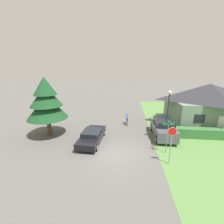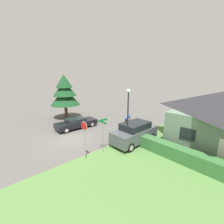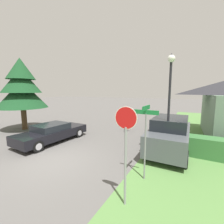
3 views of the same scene
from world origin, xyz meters
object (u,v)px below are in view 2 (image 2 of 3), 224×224
at_px(sedan_left_lane, 76,123).
at_px(street_name_sign, 103,130).
at_px(parked_suv_right, 135,133).
at_px(conifer_tall_near, 65,92).
at_px(street_lamp, 128,107).
at_px(stop_sign, 84,134).
at_px(cyclist, 128,120).

bearing_deg(sedan_left_lane, street_name_sign, -98.98).
relative_size(parked_suv_right, street_name_sign, 1.62).
distance_m(parked_suv_right, conifer_tall_near, 12.36).
height_order(parked_suv_right, street_lamp, street_lamp).
height_order(parked_suv_right, stop_sign, stop_sign).
xyz_separation_m(parked_suv_right, street_lamp, (0.02, -1.00, 2.51)).
xyz_separation_m(cyclist, parked_suv_right, (3.79, -3.23, 0.25)).
relative_size(sedan_left_lane, parked_suv_right, 1.05).
xyz_separation_m(street_name_sign, conifer_tall_near, (-11.58, 2.41, 1.78)).
bearing_deg(parked_suv_right, conifer_tall_near, 93.76).
distance_m(cyclist, street_lamp, 6.33).
bearing_deg(street_name_sign, parked_suv_right, 82.59).
height_order(cyclist, parked_suv_right, parked_suv_right).
distance_m(sedan_left_lane, stop_sign, 7.28).
height_order(stop_sign, conifer_tall_near, conifer_tall_near).
height_order(parked_suv_right, street_name_sign, street_name_sign).
height_order(sedan_left_lane, street_name_sign, street_name_sign).
distance_m(stop_sign, street_name_sign, 1.56).
distance_m(cyclist, stop_sign, 8.84).
bearing_deg(parked_suv_right, street_lamp, -179.68).
bearing_deg(sedan_left_lane, parked_suv_right, -72.02).
relative_size(parked_suv_right, stop_sign, 1.56).
xyz_separation_m(street_lamp, street_name_sign, (-0.45, -2.33, -1.52)).
bearing_deg(street_name_sign, stop_sign, -94.42).
relative_size(sedan_left_lane, stop_sign, 1.64).
relative_size(stop_sign, conifer_tall_near, 0.48).
relative_size(cyclist, street_lamp, 0.34).
bearing_deg(conifer_tall_near, street_name_sign, -11.76).
height_order(street_lamp, street_name_sign, street_lamp).
bearing_deg(parked_suv_right, sedan_left_lane, 105.22).
relative_size(cyclist, parked_suv_right, 0.38).
relative_size(sedan_left_lane, conifer_tall_near, 0.78).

